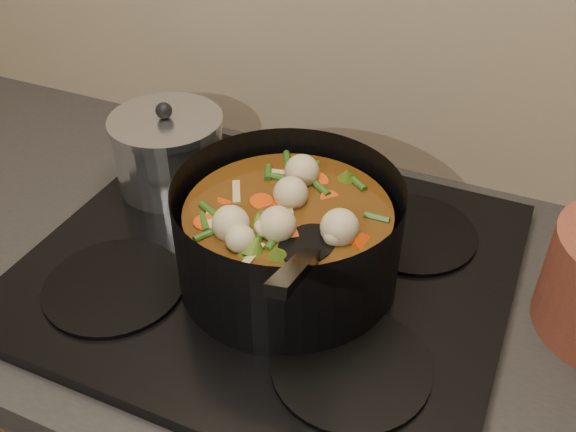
% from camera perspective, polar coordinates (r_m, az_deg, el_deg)
% --- Properties ---
extents(stovetop, '(0.62, 0.54, 0.03)m').
position_cam_1_polar(stovetop, '(0.87, -1.52, -4.32)').
color(stovetop, black).
rests_on(stovetop, counter).
extents(stockpot, '(0.28, 0.37, 0.21)m').
position_cam_1_polar(stockpot, '(0.80, 0.02, -1.84)').
color(stockpot, black).
rests_on(stockpot, stovetop).
extents(saucepan, '(0.17, 0.17, 0.14)m').
position_cam_1_polar(saucepan, '(1.00, -10.52, 5.69)').
color(saucepan, silver).
rests_on(saucepan, stovetop).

